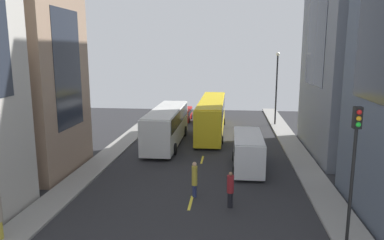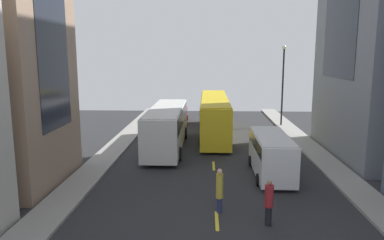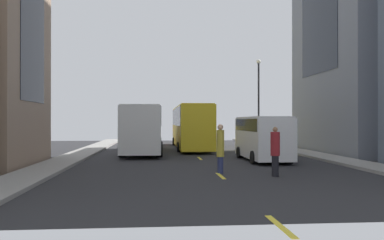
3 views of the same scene
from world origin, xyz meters
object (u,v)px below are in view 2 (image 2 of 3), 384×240
city_bus_white (167,124)px  streetcar_yellow (214,113)px  pedestrian_crossing_mid (269,202)px  delivery_van_white (271,152)px  pedestrian_walking_far (219,189)px  car_red_0 (178,115)px

city_bus_white → streetcar_yellow: streetcar_yellow is taller
streetcar_yellow → pedestrian_crossing_mid: size_ratio=6.98×
streetcar_yellow → city_bus_white: bearing=-127.1°
delivery_van_white → pedestrian_crossing_mid: delivery_van_white is taller
streetcar_yellow → delivery_van_white: (3.31, -11.67, -0.61)m
city_bus_white → pedestrian_walking_far: (3.83, -12.17, -0.85)m
pedestrian_walking_far → pedestrian_crossing_mid: (2.12, -1.24, -0.07)m
streetcar_yellow → car_red_0: bearing=121.4°
pedestrian_walking_far → car_red_0: bearing=132.8°
delivery_van_white → car_red_0: bearing=111.8°
city_bus_white → pedestrian_crossing_mid: size_ratio=5.44×
pedestrian_walking_far → pedestrian_crossing_mid: bearing=3.4°
delivery_van_white → streetcar_yellow: bearing=105.8°
streetcar_yellow → pedestrian_walking_far: size_ratio=6.63×
city_bus_white → pedestrian_walking_far: 12.79m
streetcar_yellow → car_red_0: size_ratio=3.14×
delivery_van_white → pedestrian_walking_far: size_ratio=2.83×
streetcar_yellow → pedestrian_walking_far: 17.36m
car_red_0 → pedestrian_walking_far: 24.03m
city_bus_white → delivery_van_white: city_bus_white is taller
car_red_0 → pedestrian_crossing_mid: pedestrian_crossing_mid is taller
car_red_0 → pedestrian_walking_far: bearing=-80.9°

